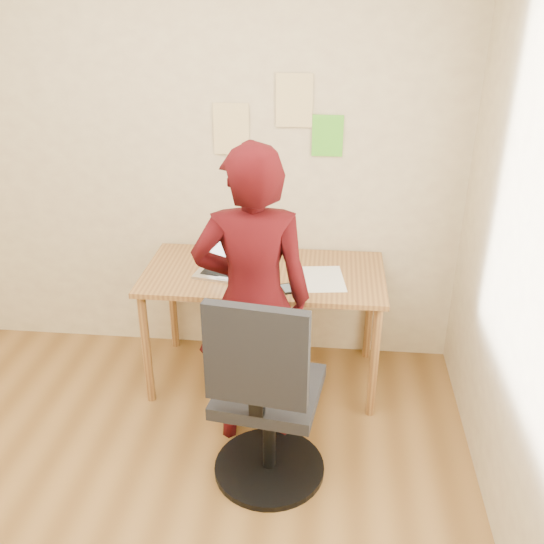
# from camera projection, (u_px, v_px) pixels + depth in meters

# --- Properties ---
(room) EXTENTS (3.58, 3.58, 2.78)m
(room) POSITION_uv_depth(u_px,v_px,m) (50.00, 279.00, 2.08)
(room) COLOR brown
(room) RESTS_ON ground
(desk) EXTENTS (1.40, 0.70, 0.74)m
(desk) POSITION_uv_depth(u_px,v_px,m) (264.00, 285.00, 3.57)
(desk) COLOR olive
(desk) RESTS_ON ground
(laptop) EXTENTS (0.40, 0.37, 0.25)m
(laptop) POSITION_uv_depth(u_px,v_px,m) (230.00, 262.00, 3.53)
(laptop) COLOR #B0B0B7
(laptop) RESTS_ON desk
(paper_sheet) EXTENTS (0.28, 0.36, 0.00)m
(paper_sheet) POSITION_uv_depth(u_px,v_px,m) (323.00, 279.00, 3.44)
(paper_sheet) COLOR white
(paper_sheet) RESTS_ON desk
(phone) EXTENTS (0.10, 0.13, 0.01)m
(phone) POSITION_uv_depth(u_px,v_px,m) (287.00, 289.00, 3.33)
(phone) COLOR black
(phone) RESTS_ON desk
(wall_note_left) EXTENTS (0.21, 0.00, 0.30)m
(wall_note_left) POSITION_uv_depth(u_px,v_px,m) (231.00, 129.00, 3.54)
(wall_note_left) COLOR #ECCF8D
(wall_note_left) RESTS_ON room
(wall_note_mid) EXTENTS (0.21, 0.00, 0.30)m
(wall_note_mid) POSITION_uv_depth(u_px,v_px,m) (294.00, 101.00, 3.44)
(wall_note_mid) COLOR #ECCF8D
(wall_note_mid) RESTS_ON room
(wall_note_right) EXTENTS (0.18, 0.00, 0.24)m
(wall_note_right) POSITION_uv_depth(u_px,v_px,m) (328.00, 136.00, 3.50)
(wall_note_right) COLOR #58CF2E
(wall_note_right) RESTS_ON room
(office_chair) EXTENTS (0.56, 0.56, 1.08)m
(office_chair) POSITION_uv_depth(u_px,v_px,m) (266.00, 406.00, 2.86)
(office_chair) COLOR black
(office_chair) RESTS_ON ground
(person) EXTENTS (0.64, 0.46, 1.64)m
(person) POSITION_uv_depth(u_px,v_px,m) (253.00, 301.00, 3.04)
(person) COLOR #38070A
(person) RESTS_ON ground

